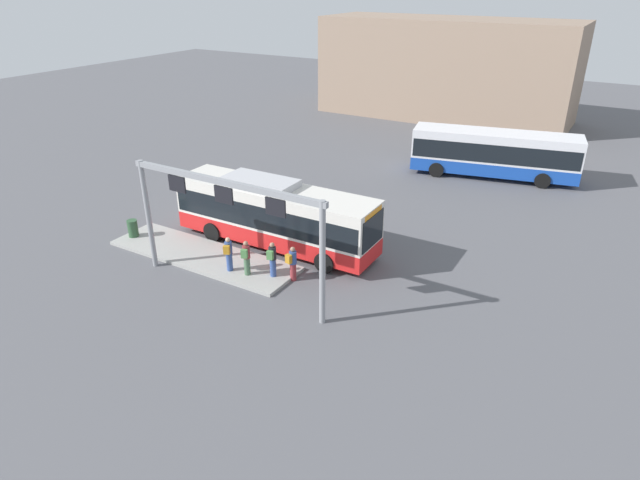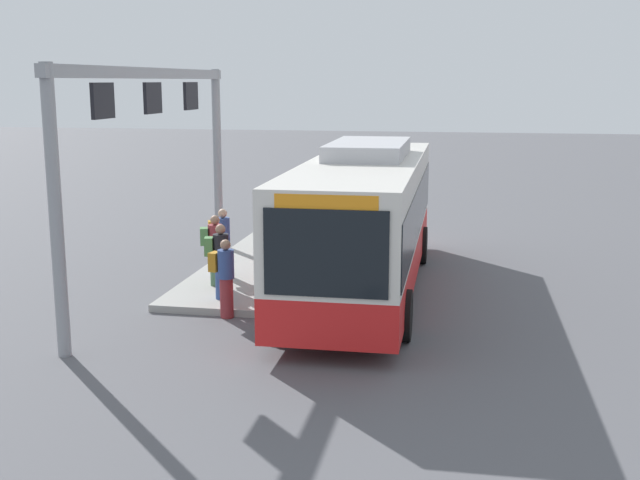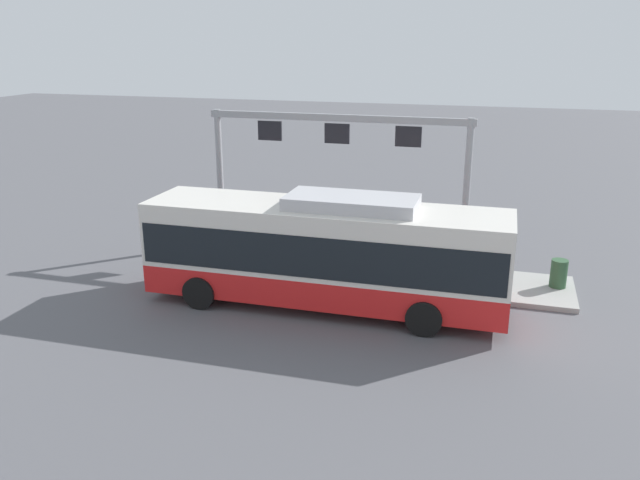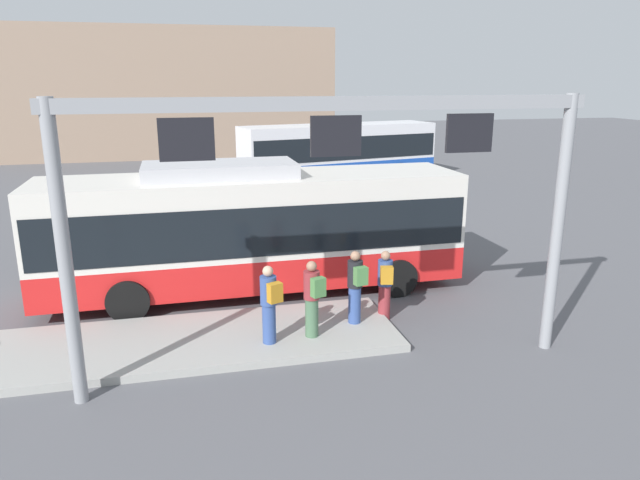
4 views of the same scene
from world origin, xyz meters
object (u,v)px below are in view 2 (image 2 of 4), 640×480
(trash_bin, at_px, (294,214))
(person_boarding, at_px, (225,276))
(bus_main, at_px, (364,215))
(person_waiting_near, at_px, (214,248))
(person_waiting_far, at_px, (222,240))
(person_waiting_mid, at_px, (220,259))

(trash_bin, bearing_deg, person_boarding, 3.79)
(bus_main, height_order, person_waiting_near, bus_main)
(person_waiting_far, height_order, trash_bin, person_waiting_far)
(person_boarding, xyz_separation_m, person_waiting_far, (-2.84, -0.95, 0.16))
(bus_main, bearing_deg, person_waiting_mid, -58.01)
(bus_main, bearing_deg, trash_bin, -155.37)
(person_waiting_near, relative_size, person_waiting_far, 1.00)
(person_boarding, relative_size, person_waiting_mid, 1.00)
(bus_main, xyz_separation_m, person_boarding, (2.69, -2.56, -0.92))
(person_waiting_near, height_order, person_waiting_far, same)
(bus_main, xyz_separation_m, trash_bin, (-6.80, -3.19, -1.20))
(person_boarding, bearing_deg, trash_bin, 106.04)
(person_waiting_mid, bearing_deg, trash_bin, 80.19)
(bus_main, distance_m, trash_bin, 7.61)
(bus_main, relative_size, person_waiting_far, 6.42)
(person_boarding, distance_m, person_waiting_far, 3.00)
(person_waiting_mid, relative_size, person_waiting_far, 1.00)
(person_waiting_near, xyz_separation_m, trash_bin, (-7.58, 0.22, -0.44))
(bus_main, bearing_deg, person_boarding, -44.11)
(person_boarding, relative_size, trash_bin, 1.86)
(person_boarding, height_order, person_waiting_far, person_waiting_far)
(person_waiting_far, bearing_deg, bus_main, -24.17)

